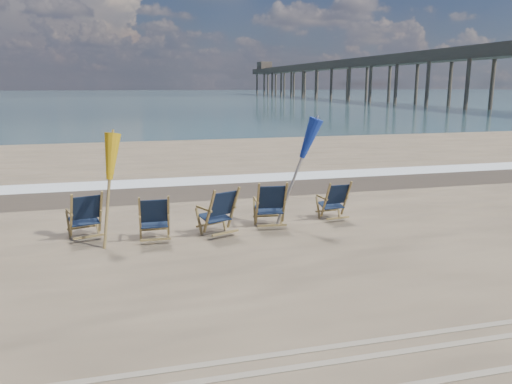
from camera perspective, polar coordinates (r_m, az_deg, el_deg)
ocean at (r=135.10m, az=-13.85°, el=10.64°), size 400.00×400.00×0.00m
surf_foam at (r=15.82m, az=-5.59°, el=1.36°), size 200.00×1.40×0.01m
wet_sand_strip at (r=14.37m, az=-4.64°, el=0.27°), size 200.00×2.60×0.00m
tire_tracks at (r=5.72m, az=13.55°, el=-19.41°), size 80.00×1.30×0.01m
beach_chair_0 at (r=10.22m, az=-17.31°, el=-2.38°), size 0.80×0.86×0.98m
beach_chair_1 at (r=9.67m, az=-9.97°, el=-2.92°), size 0.62×0.69×0.95m
beach_chair_2 at (r=10.02m, az=-2.59°, el=-2.03°), size 0.88×0.92×1.01m
beach_chair_3 at (r=10.43m, az=3.29°, el=-1.42°), size 0.73×0.80×1.03m
beach_chair_4 at (r=11.25m, az=10.28°, el=-0.90°), size 0.64×0.70×0.91m
umbrella_yellow at (r=9.47m, az=-16.76°, el=3.30°), size 0.30×0.30×2.11m
umbrella_blue at (r=10.41m, az=4.49°, el=6.02°), size 0.30×0.30×2.39m
fishing_pier at (r=90.58m, az=12.18°, el=13.04°), size 4.40×140.00×9.30m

